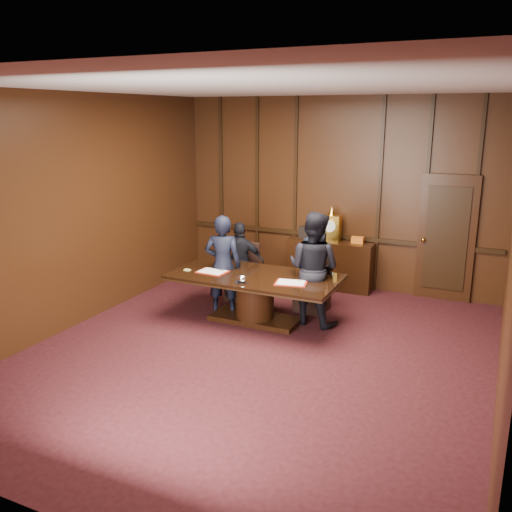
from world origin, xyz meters
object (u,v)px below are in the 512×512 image
Objects in this scene: sideboard at (330,262)px; witness_left at (223,265)px; conference_table at (255,290)px; signatory_right at (312,274)px; signatory_left at (241,262)px; witness_right at (313,268)px.

witness_left is (-1.16, -2.05, 0.33)m from sideboard.
signatory_right is at bearing 50.91° from conference_table.
witness_left is (-0.62, 0.11, 0.31)m from conference_table.
signatory_left reaches higher than conference_table.
signatory_left reaches higher than signatory_right.
signatory_right is (0.65, 0.80, 0.13)m from conference_table.
witness_right reaches higher than sideboard.
witness_left is at bearing 18.43° from witness_right.
witness_left is at bearing 41.08° from signatory_right.
witness_right is (1.49, -0.47, 0.19)m from signatory_left.
signatory_left is (-1.19, -1.36, 0.21)m from sideboard.
conference_table is at bearing 63.29° from signatory_right.
signatory_left is at bearing 12.38° from signatory_right.
witness_left is at bearing 170.37° from conference_table.
signatory_right is (0.11, -1.36, 0.16)m from sideboard.
sideboard is 2.38m from witness_left.
witness_right is (0.19, -0.47, 0.24)m from signatory_right.
sideboard is 0.61× the size of conference_table.
witness_right is at bearing 143.29° from signatory_left.
signatory_left is 0.79× the size of witness_right.
sideboard reaches higher than signatory_left.
signatory_left is (-0.65, 0.80, 0.19)m from conference_table.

